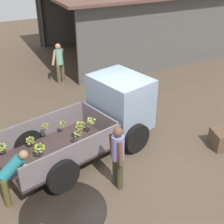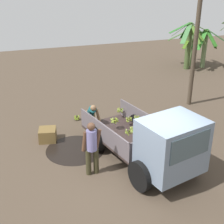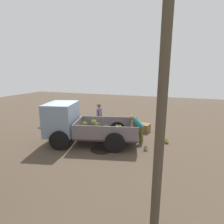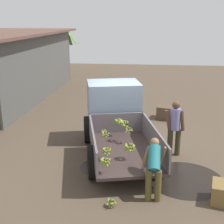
{
  "view_description": "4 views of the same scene",
  "coord_description": "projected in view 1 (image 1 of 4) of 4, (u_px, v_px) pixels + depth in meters",
  "views": [
    {
      "loc": [
        -3.61,
        -6.71,
        5.4
      ],
      "look_at": [
        -0.3,
        -0.25,
        1.36
      ],
      "focal_mm": 50.0,
      "sensor_mm": 36.0,
      "label": 1
    },
    {
      "loc": [
        6.77,
        -3.47,
        5.55
      ],
      "look_at": [
        -1.86,
        -0.49,
        1.41
      ],
      "focal_mm": 50.0,
      "sensor_mm": 36.0,
      "label": 2
    },
    {
      "loc": [
        -4.68,
        7.38,
        3.4
      ],
      "look_at": [
        -1.88,
        -0.6,
        1.47
      ],
      "focal_mm": 28.0,
      "sensor_mm": 36.0,
      "label": 3
    },
    {
      "loc": [
        -9.61,
        -0.63,
        4.0
      ],
      "look_at": [
        -0.52,
        0.42,
        1.21
      ],
      "focal_mm": 50.0,
      "sensor_mm": 36.0,
      "label": 4
    }
  ],
  "objects": [
    {
      "name": "person_bystander_near_shed",
      "position": [
        59.0,
        61.0,
        13.01
      ],
      "size": [
        0.68,
        0.49,
        1.69
      ],
      "rotation": [
        0.0,
        0.0,
        1.96
      ],
      "color": "brown",
      "rests_on": "ground"
    },
    {
      "name": "warehouse_shed",
      "position": [
        151.0,
        3.0,
        16.44
      ],
      "size": [
        10.66,
        7.13,
        3.31
      ],
      "rotation": [
        0.0,
        0.0,
        -0.01
      ],
      "color": "#504F4C",
      "rests_on": "ground"
    },
    {
      "name": "cargo_truck",
      "position": [
        108.0,
        112.0,
        9.01
      ],
      "size": [
        4.62,
        2.74,
        1.97
      ],
      "rotation": [
        0.0,
        0.0,
        0.24
      ],
      "color": "#372927",
      "rests_on": "ground"
    },
    {
      "name": "mud_patch_1",
      "position": [
        51.0,
        152.0,
        9.04
      ],
      "size": [
        1.08,
        1.08,
        0.01
      ],
      "primitive_type": "cylinder",
      "color": "black",
      "rests_on": "ground"
    },
    {
      "name": "mud_patch_0",
      "position": [
        64.0,
        211.0,
        7.08
      ],
      "size": [
        1.99,
        1.99,
        0.01
      ],
      "primitive_type": "cylinder",
      "color": "black",
      "rests_on": "ground"
    },
    {
      "name": "ground",
      "position": [
        117.0,
        146.0,
        9.28
      ],
      "size": [
        36.0,
        36.0,
        0.0
      ],
      "primitive_type": "plane",
      "color": "#4E4032"
    },
    {
      "name": "banana_palm_2",
      "position": [
        82.0,
        8.0,
        21.39
      ],
      "size": [
        2.53,
        2.84,
        2.27
      ],
      "color": "#728A5E",
      "rests_on": "ground"
    },
    {
      "name": "person_worker_loading",
      "position": [
        12.0,
        174.0,
        7.0
      ],
      "size": [
        0.72,
        0.62,
        1.32
      ],
      "rotation": [
        0.0,
        0.0,
        -0.02
      ],
      "color": "brown",
      "rests_on": "ground"
    },
    {
      "name": "wooden_crate_1",
      "position": [
        223.0,
        139.0,
        9.15
      ],
      "size": [
        0.81,
        0.81,
        0.52
      ],
      "primitive_type": "cube",
      "rotation": [
        0.0,
        0.0,
        2.86
      ],
      "color": "brown",
      "rests_on": "ground"
    },
    {
      "name": "person_foreground_visitor",
      "position": [
        118.0,
        155.0,
        7.37
      ],
      "size": [
        0.31,
        0.61,
        1.69
      ],
      "rotation": [
        0.0,
        0.0,
        3.12
      ],
      "color": "#3A3620",
      "rests_on": "ground"
    }
  ]
}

